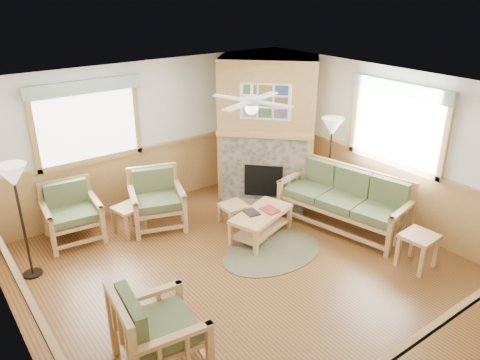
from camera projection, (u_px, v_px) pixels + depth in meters
floor at (246, 273)px, 6.91m from camera, size 6.00×6.00×0.01m
ceiling at (248, 92)px, 5.84m from camera, size 6.00×6.00×0.01m
wall_back at (148, 135)px, 8.59m from camera, size 6.00×0.02×2.70m
wall_front at (451, 302)px, 4.16m from camera, size 6.00×0.02×2.70m
wall_left at (12, 263)px, 4.74m from camera, size 0.02×6.00×2.70m
wall_right at (386, 147)px, 8.01m from camera, size 0.02×6.00×2.70m
wainscot at (247, 241)px, 6.69m from camera, size 6.00×6.00×1.10m
fireplace at (267, 128)px, 9.01m from camera, size 3.11×3.11×2.70m
window_back at (81, 78)px, 7.50m from camera, size 1.90×0.16×1.50m
window_right at (404, 80)px, 7.38m from camera, size 0.16×1.90×1.50m
ceiling_fan at (252, 88)px, 6.24m from camera, size 1.59×1.59×0.36m
sofa at (343, 200)px, 8.02m from camera, size 2.31×1.33×1.00m
armchair_back_left at (72, 213)px, 7.62m from camera, size 0.93×0.93×0.95m
armchair_back_right at (157, 200)px, 8.05m from camera, size 1.10×1.10×0.98m
armchair_left at (159, 328)px, 5.09m from camera, size 0.99×0.99×1.00m
coffee_table at (261, 224)px, 7.80m from camera, size 1.26×0.91×0.46m
end_table_chairs at (129, 220)px, 7.91m from camera, size 0.53×0.51×0.49m
end_table_sofa at (417, 251)px, 6.96m from camera, size 0.52×0.50×0.54m
footstool at (234, 214)px, 8.24m from camera, size 0.44×0.44×0.37m
braided_rug at (272, 252)px, 7.42m from camera, size 1.94×1.94×0.01m
floor_lamp_left at (22, 222)px, 6.53m from camera, size 0.51×0.51×1.74m
floor_lamp_right at (329, 164)px, 8.58m from camera, size 0.45×0.45×1.75m
book_red at (270, 209)px, 7.74m from camera, size 0.23×0.30×0.03m
book_dark at (251, 212)px, 7.67m from camera, size 0.23×0.29×0.03m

